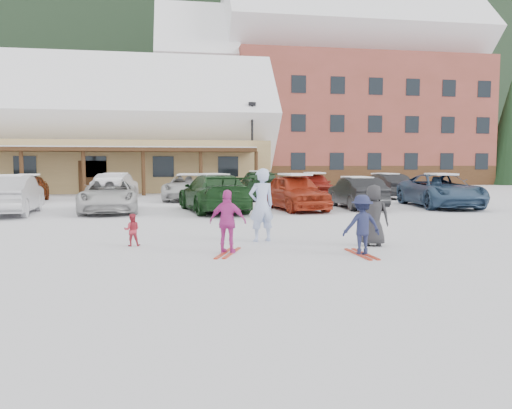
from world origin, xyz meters
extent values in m
plane|color=white|center=(0.00, 0.00, 0.00)|extent=(160.00, 160.00, 0.00)
cube|color=black|center=(0.00, 85.00, 19.00)|extent=(300.00, 70.00, 38.00)
cube|color=tan|center=(-9.00, 28.00, 1.80)|extent=(28.00, 10.00, 3.60)
cube|color=#422814|center=(-9.00, 21.80, 2.90)|extent=(25.20, 2.60, 0.25)
cube|color=white|center=(-9.00, 28.00, 5.54)|extent=(29.12, 9.69, 9.69)
cube|color=brown|center=(16.00, 38.00, 6.00)|extent=(24.00, 14.00, 12.00)
cube|color=brown|center=(0.50, 38.00, 4.50)|extent=(7.00, 12.60, 9.00)
cube|color=white|center=(16.00, 38.00, 14.69)|extent=(24.96, 13.57, 13.57)
cube|color=#422814|center=(16.00, 31.04, 0.90)|extent=(24.00, 0.10, 1.80)
cylinder|color=black|center=(3.79, 23.67, 3.03)|extent=(0.16, 0.16, 6.06)
cube|color=black|center=(3.79, 23.67, 6.18)|extent=(0.50, 0.25, 0.25)
cylinder|color=black|center=(30.00, 32.00, 0.66)|extent=(0.60, 0.60, 1.32)
cone|color=black|center=(30.00, 32.00, 6.27)|extent=(4.84, 4.84, 9.90)
cylinder|color=black|center=(6.00, 44.00, 0.54)|extent=(0.60, 0.60, 1.08)
cone|color=black|center=(6.00, 44.00, 5.13)|extent=(3.96, 3.96, 8.10)
cylinder|color=black|center=(34.00, 46.00, 0.69)|extent=(0.60, 0.60, 1.38)
cone|color=black|center=(34.00, 46.00, 6.55)|extent=(5.06, 5.06, 10.35)
imported|color=#ACBFED|center=(0.51, 1.38, 0.95)|extent=(0.78, 0.61, 1.90)
imported|color=#AF2938|center=(-2.76, 1.17, 0.40)|extent=(0.39, 0.31, 0.80)
imported|color=#1C2143|center=(2.37, -0.86, 0.67)|extent=(0.88, 0.53, 1.34)
cube|color=#B8301A|center=(2.37, -0.86, 0.01)|extent=(0.25, 1.41, 0.03)
imported|color=#C53397|center=(-0.55, -0.24, 0.72)|extent=(0.92, 0.63, 1.44)
cube|color=#B8301A|center=(-0.55, -0.24, 0.01)|extent=(0.69, 1.38, 0.03)
imported|color=#28272A|center=(3.10, 0.23, 0.76)|extent=(0.86, 0.71, 1.52)
imported|color=#B6B6BB|center=(-8.05, 9.67, 0.78)|extent=(2.02, 4.84, 1.56)
imported|color=#BDBDBD|center=(-4.39, 10.14, 0.69)|extent=(2.65, 5.12, 1.38)
imported|color=#153717|center=(-0.09, 9.53, 0.79)|extent=(3.05, 5.71, 1.57)
imported|color=#AA2E17|center=(3.47, 9.78, 0.78)|extent=(2.49, 4.80, 1.56)
imported|color=black|center=(6.41, 10.08, 0.70)|extent=(1.60, 4.31, 1.41)
imported|color=navy|center=(10.49, 10.07, 0.77)|extent=(3.18, 5.80, 1.54)
imported|color=#5F220C|center=(-9.34, 16.54, 0.72)|extent=(1.97, 4.31, 1.43)
imported|color=silver|center=(-4.94, 17.66, 0.73)|extent=(2.21, 4.62, 1.46)
imported|color=silver|center=(-0.95, 16.44, 0.72)|extent=(3.06, 5.43, 1.43)
imported|color=#214023|center=(3.07, 16.67, 0.79)|extent=(2.53, 5.55, 1.57)
imported|color=#A0251A|center=(6.55, 17.41, 0.73)|extent=(1.96, 4.38, 1.46)
imported|color=black|center=(10.51, 16.30, 0.71)|extent=(1.84, 4.42, 1.42)
camera|label=1|loc=(-1.75, -11.32, 2.04)|focal=35.00mm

